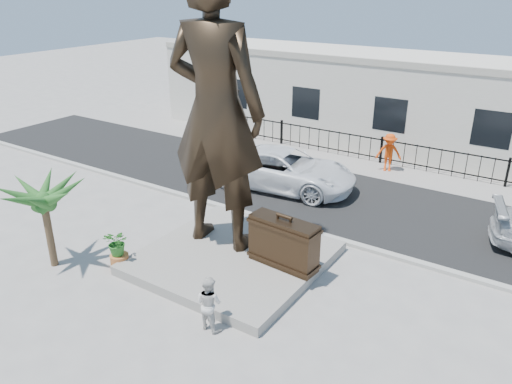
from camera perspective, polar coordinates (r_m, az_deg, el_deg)
ground at (r=14.36m, az=-4.48°, el=-11.11°), size 100.00×100.00×0.00m
street at (r=20.47m, az=9.29°, el=-0.45°), size 40.00×7.00×0.01m
curb at (r=17.59m, az=4.50°, el=-4.07°), size 40.00×0.25×0.12m
far_sidewalk at (r=23.94m, az=13.31°, el=2.74°), size 40.00×2.50×0.02m
plinth at (r=15.55m, az=-2.58°, el=-7.52°), size 5.20×5.20×0.30m
fence at (r=24.47m, az=14.11°, el=4.57°), size 22.00×0.10×1.20m
building at (r=27.94m, az=17.46°, el=9.87°), size 28.00×7.00×4.40m
statue at (r=14.75m, az=-4.61°, el=9.21°), size 3.31×2.37×8.49m
suitcase at (r=14.55m, az=3.17°, el=-5.82°), size 2.13×0.83×1.47m
tourist at (r=12.61m, az=-5.38°, el=-12.53°), size 0.74×0.60×1.46m
car_white at (r=20.76m, az=3.29°, el=2.62°), size 6.21×3.43×1.65m
worker at (r=23.39m, az=14.94°, el=4.39°), size 1.28×0.99×1.74m
palm_tree at (r=16.66m, az=-21.99°, el=-7.71°), size 1.80×1.80×3.20m
planter at (r=15.85m, az=-15.30°, el=-7.56°), size 0.56×0.56×0.40m
shrub at (r=15.55m, az=-15.54°, el=-5.60°), size 0.81×0.72×0.83m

